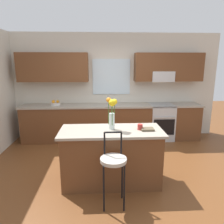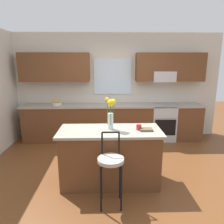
{
  "view_description": "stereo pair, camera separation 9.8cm",
  "coord_description": "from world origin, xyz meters",
  "px_view_note": "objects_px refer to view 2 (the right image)",
  "views": [
    {
      "loc": [
        -0.27,
        -3.5,
        1.96
      ],
      "look_at": [
        -0.06,
        0.55,
        1.0
      ],
      "focal_mm": 33.49,
      "sensor_mm": 36.0,
      "label": 1
    },
    {
      "loc": [
        -0.17,
        -3.5,
        1.96
      ],
      "look_at": [
        -0.06,
        0.55,
        1.0
      ],
      "focal_mm": 33.49,
      "sensor_mm": 36.0,
      "label": 2
    }
  ],
  "objects_px": {
    "oven_range": "(162,122)",
    "bar_stool_near": "(111,163)",
    "kitchen_island": "(110,156)",
    "flower_vase": "(111,110)",
    "mug_ceramic": "(139,127)",
    "cookbook": "(146,129)",
    "fruit_bowl_oranges": "(57,103)"
  },
  "relations": [
    {
      "from": "oven_range",
      "to": "flower_vase",
      "type": "relative_size",
      "value": 1.79
    },
    {
      "from": "kitchen_island",
      "to": "mug_ceramic",
      "type": "bearing_deg",
      "value": -1.27
    },
    {
      "from": "flower_vase",
      "to": "mug_ceramic",
      "type": "bearing_deg",
      "value": -5.6
    },
    {
      "from": "flower_vase",
      "to": "cookbook",
      "type": "height_order",
      "value": "flower_vase"
    },
    {
      "from": "oven_range",
      "to": "bar_stool_near",
      "type": "bearing_deg",
      "value": -118.36
    },
    {
      "from": "bar_stool_near",
      "to": "flower_vase",
      "type": "height_order",
      "value": "flower_vase"
    },
    {
      "from": "flower_vase",
      "to": "fruit_bowl_oranges",
      "type": "height_order",
      "value": "flower_vase"
    },
    {
      "from": "kitchen_island",
      "to": "bar_stool_near",
      "type": "relative_size",
      "value": 1.57
    },
    {
      "from": "oven_range",
      "to": "mug_ceramic",
      "type": "distance_m",
      "value": 2.29
    },
    {
      "from": "oven_range",
      "to": "cookbook",
      "type": "xyz_separation_m",
      "value": [
        -0.83,
        -2.06,
        0.48
      ]
    },
    {
      "from": "flower_vase",
      "to": "cookbook",
      "type": "bearing_deg",
      "value": -8.08
    },
    {
      "from": "mug_ceramic",
      "to": "oven_range",
      "type": "bearing_deg",
      "value": 65.15
    },
    {
      "from": "oven_range",
      "to": "cookbook",
      "type": "bearing_deg",
      "value": -111.91
    },
    {
      "from": "oven_range",
      "to": "kitchen_island",
      "type": "bearing_deg",
      "value": -124.69
    },
    {
      "from": "bar_stool_near",
      "to": "flower_vase",
      "type": "relative_size",
      "value": 2.03
    },
    {
      "from": "oven_range",
      "to": "bar_stool_near",
      "type": "height_order",
      "value": "bar_stool_near"
    },
    {
      "from": "oven_range",
      "to": "mug_ceramic",
      "type": "height_order",
      "value": "mug_ceramic"
    },
    {
      "from": "kitchen_island",
      "to": "fruit_bowl_oranges",
      "type": "bearing_deg",
      "value": 122.42
    },
    {
      "from": "cookbook",
      "to": "fruit_bowl_oranges",
      "type": "bearing_deg",
      "value": 131.76
    },
    {
      "from": "oven_range",
      "to": "flower_vase",
      "type": "xyz_separation_m",
      "value": [
        -1.38,
        -1.99,
        0.77
      ]
    },
    {
      "from": "mug_ceramic",
      "to": "fruit_bowl_oranges",
      "type": "height_order",
      "value": "fruit_bowl_oranges"
    },
    {
      "from": "flower_vase",
      "to": "fruit_bowl_oranges",
      "type": "relative_size",
      "value": 2.14
    },
    {
      "from": "flower_vase",
      "to": "kitchen_island",
      "type": "bearing_deg",
      "value": -110.76
    },
    {
      "from": "bar_stool_near",
      "to": "cookbook",
      "type": "distance_m",
      "value": 0.83
    },
    {
      "from": "flower_vase",
      "to": "fruit_bowl_oranges",
      "type": "bearing_deg",
      "value": 123.1
    },
    {
      "from": "kitchen_island",
      "to": "mug_ceramic",
      "type": "xyz_separation_m",
      "value": [
        0.46,
        -0.01,
        0.5
      ]
    },
    {
      "from": "bar_stool_near",
      "to": "mug_ceramic",
      "type": "relative_size",
      "value": 11.58
    },
    {
      "from": "oven_range",
      "to": "flower_vase",
      "type": "bearing_deg",
      "value": -124.89
    },
    {
      "from": "bar_stool_near",
      "to": "oven_range",
      "type": "bearing_deg",
      "value": 61.64
    },
    {
      "from": "flower_vase",
      "to": "mug_ceramic",
      "type": "relative_size",
      "value": 5.7
    },
    {
      "from": "oven_range",
      "to": "kitchen_island",
      "type": "distance_m",
      "value": 2.46
    },
    {
      "from": "bar_stool_near",
      "to": "cookbook",
      "type": "bearing_deg",
      "value": 42.73
    }
  ]
}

